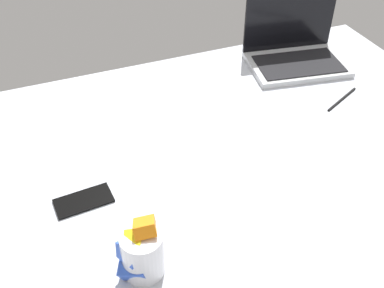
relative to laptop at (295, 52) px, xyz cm
name	(u,v)px	position (x,y,z in cm)	size (l,w,h in cm)	color
bed_mattress	(212,223)	(-53.52, -50.94, -13.41)	(180.00, 140.00, 18.00)	#B7BCC6
laptop	(295,52)	(0.00, 0.00, 0.00)	(36.28, 28.02, 23.00)	#B7BABC
snack_cup	(141,252)	(-75.80, -64.31, 1.52)	(11.15, 9.73, 14.44)	silver
cell_phone	(84,201)	(-83.71, -39.99, -4.01)	(6.80, 14.00, 0.80)	black
charger_cable	(342,99)	(2.20, -26.32, -4.11)	(17.00, 0.60, 0.60)	black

